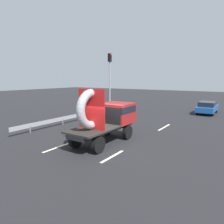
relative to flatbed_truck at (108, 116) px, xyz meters
name	(u,v)px	position (x,y,z in m)	size (l,w,h in m)	color
ground_plane	(106,145)	(0.38, -0.79, -1.66)	(120.00, 120.00, 0.00)	black
flatbed_truck	(108,116)	(0.00, 0.00, 0.00)	(2.02, 5.17, 3.48)	black
distant_sedan	(207,107)	(3.53, 15.03, -0.91)	(1.84, 4.30, 1.40)	black
traffic_light	(110,76)	(-5.83, 8.71, 2.69)	(0.42, 0.36, 6.79)	gray
guardrail	(76,116)	(-6.07, 3.29, -1.13)	(0.10, 13.11, 0.71)	gray
lane_dash_left_near	(61,146)	(-1.76, -2.52, -1.65)	(2.70, 0.16, 0.01)	beige
lane_dash_left_far	(124,124)	(-1.76, 5.05, -1.65)	(2.58, 0.16, 0.01)	beige
lane_dash_right_near	(112,156)	(1.76, -2.16, -1.65)	(2.05, 0.16, 0.01)	beige
lane_dash_right_far	(164,127)	(1.76, 5.71, -1.65)	(2.62, 0.16, 0.01)	beige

